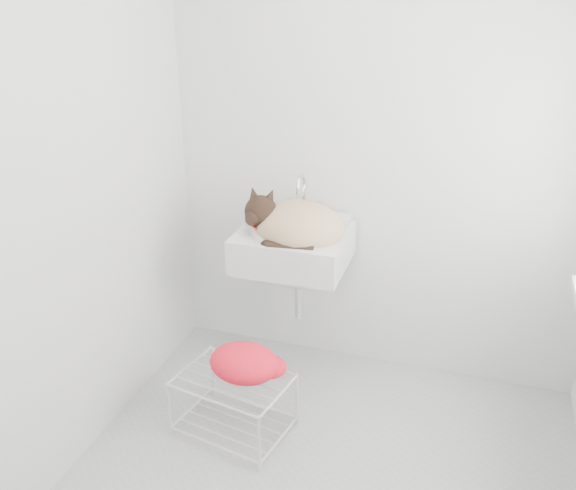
% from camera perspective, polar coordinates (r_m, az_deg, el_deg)
% --- Properties ---
extents(floor, '(2.20, 2.00, 0.02)m').
position_cam_1_polar(floor, '(2.89, 3.15, -20.99)').
color(floor, '#A5AAAD').
rests_on(floor, ground).
extents(back_wall, '(2.20, 0.02, 2.50)m').
position_cam_1_polar(back_wall, '(3.14, 8.53, 8.97)').
color(back_wall, white).
rests_on(back_wall, ground).
extents(left_wall, '(0.02, 2.00, 2.50)m').
position_cam_1_polar(left_wall, '(2.68, -19.66, 5.27)').
color(left_wall, white).
rests_on(left_wall, ground).
extents(sink, '(0.55, 0.48, 0.22)m').
position_cam_1_polar(sink, '(3.11, 0.50, 1.29)').
color(sink, silver).
rests_on(sink, back_wall).
extents(faucet, '(0.20, 0.14, 0.20)m').
position_cam_1_polar(faucet, '(3.22, 1.49, 4.76)').
color(faucet, silver).
rests_on(faucet, sink).
extents(cat, '(0.51, 0.43, 0.30)m').
position_cam_1_polar(cat, '(3.07, 0.60, 1.86)').
color(cat, tan).
rests_on(cat, sink).
extents(wire_rack, '(0.56, 0.44, 0.30)m').
position_cam_1_polar(wire_rack, '(3.05, -5.09, -14.57)').
color(wire_rack, silver).
rests_on(wire_rack, floor).
extents(towel, '(0.38, 0.30, 0.14)m').
position_cam_1_polar(towel, '(2.95, -4.10, -11.56)').
color(towel, red).
rests_on(towel, wire_rack).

